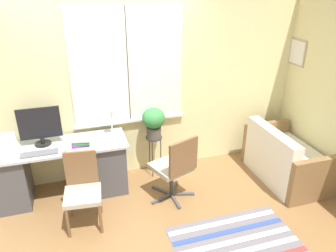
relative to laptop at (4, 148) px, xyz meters
The scene contains 16 objects.
ground_plane 1.61m from the laptop, 12.94° to the right, with size 14.00×14.00×0.00m, color olive.
wall_back_with_window 1.53m from the laptop, 14.65° to the left, with size 9.00×0.12×2.70m.
wall_right_with_picture 4.22m from the laptop, ahead, with size 0.08×9.00×2.70m.
desk 0.74m from the laptop, ahead, with size 1.71×0.59×0.75m.
laptop is the anchor object (origin of this frame).
monitor 0.49m from the laptop, ahead, with size 0.51×0.21×0.49m.
keyboard 0.45m from the laptop, 24.47° to the right, with size 0.43×0.13×0.02m.
mouse 0.73m from the laptop, 16.29° to the right, with size 0.04×0.07×0.03m.
desk_lamp 1.34m from the laptop, ahead, with size 0.13×0.13×0.40m.
book_stack 0.91m from the laptop, ahead, with size 0.24×0.19×0.12m.
desk_chair_wooden 1.11m from the laptop, 36.74° to the right, with size 0.45×0.46×0.88m.
office_chair_swivel 2.10m from the laptop, 14.81° to the right, with size 0.61×0.60×0.93m.
couch_loveseat 3.75m from the laptop, ahead, with size 0.76×1.26×0.80m.
plant_stand 1.93m from the laptop, ahead, with size 0.23×0.23×0.60m.
potted_plant 1.91m from the laptop, ahead, with size 0.32×0.32×0.44m.
floor_rug_striped 2.94m from the laptop, 31.55° to the right, with size 1.40×0.87×0.01m.
Camera 1 is at (-0.49, -3.60, 2.71)m, focal length 35.00 mm.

